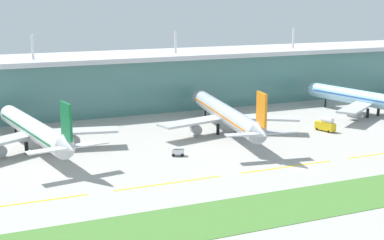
{
  "coord_description": "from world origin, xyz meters",
  "views": [
    {
      "loc": [
        -82.99,
        -118.52,
        44.45
      ],
      "look_at": [
        -15.89,
        37.12,
        7.0
      ],
      "focal_mm": 51.98,
      "sensor_mm": 36.0,
      "label": 1
    }
  ],
  "objects_px": {
    "airliner_near_middle": "(35,130)",
    "airliner_center": "(226,114)",
    "baggage_cart": "(178,152)",
    "fuel_truck": "(326,125)",
    "airliner_far_middle": "(371,100)"
  },
  "relations": [
    {
      "from": "airliner_near_middle",
      "to": "airliner_center",
      "type": "bearing_deg",
      "value": -1.59
    },
    {
      "from": "airliner_center",
      "to": "baggage_cart",
      "type": "bearing_deg",
      "value": -142.45
    },
    {
      "from": "fuel_truck",
      "to": "baggage_cart",
      "type": "relative_size",
      "value": 1.9
    },
    {
      "from": "fuel_truck",
      "to": "airliner_far_middle",
      "type": "bearing_deg",
      "value": 23.84
    },
    {
      "from": "airliner_near_middle",
      "to": "fuel_truck",
      "type": "xyz_separation_m",
      "value": [
        94.06,
        -12.88,
        -4.19
      ]
    },
    {
      "from": "airliner_center",
      "to": "airliner_far_middle",
      "type": "height_order",
      "value": "same"
    },
    {
      "from": "baggage_cart",
      "to": "airliner_far_middle",
      "type": "bearing_deg",
      "value": 13.79
    },
    {
      "from": "airliner_far_middle",
      "to": "fuel_truck",
      "type": "distance_m",
      "value": 33.54
    },
    {
      "from": "airliner_near_middle",
      "to": "baggage_cart",
      "type": "distance_m",
      "value": 42.55
    },
    {
      "from": "baggage_cart",
      "to": "airliner_near_middle",
      "type": "bearing_deg",
      "value": 150.21
    },
    {
      "from": "baggage_cart",
      "to": "airliner_center",
      "type": "bearing_deg",
      "value": 37.55
    },
    {
      "from": "airliner_far_middle",
      "to": "baggage_cart",
      "type": "xyz_separation_m",
      "value": [
        -87.85,
        -21.56,
        -5.19
      ]
    },
    {
      "from": "airliner_near_middle",
      "to": "airliner_far_middle",
      "type": "bearing_deg",
      "value": 0.26
    },
    {
      "from": "fuel_truck",
      "to": "airliner_center",
      "type": "bearing_deg",
      "value": 160.96
    },
    {
      "from": "airliner_far_middle",
      "to": "airliner_center",
      "type": "bearing_deg",
      "value": -177.91
    }
  ]
}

